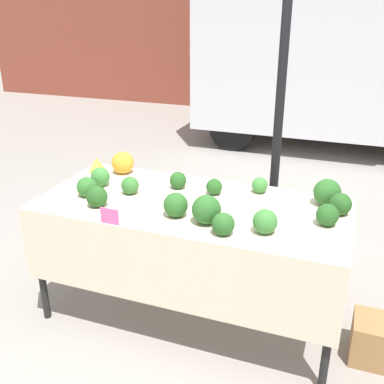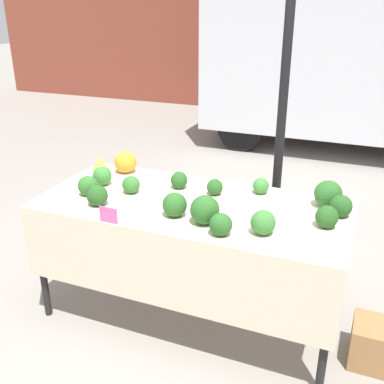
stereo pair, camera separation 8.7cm
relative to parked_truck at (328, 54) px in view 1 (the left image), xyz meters
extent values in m
plane|color=gray|center=(-0.42, -5.04, -1.44)|extent=(40.00, 40.00, 0.00)
cylinder|color=black|center=(0.00, -4.26, -0.32)|extent=(0.07, 0.07, 2.24)
cube|color=silver|center=(-0.46, 0.00, 0.10)|extent=(2.89, 2.22, 2.42)
cylinder|color=black|center=(-1.25, -0.91, -1.08)|extent=(0.73, 0.22, 0.73)
cylinder|color=black|center=(-1.25, 0.91, -1.08)|extent=(0.73, 0.22, 0.73)
cube|color=beige|center=(-0.42, -5.04, -0.55)|extent=(2.10, 0.97, 0.03)
cube|color=beige|center=(-0.42, -5.52, -0.81)|extent=(2.10, 0.01, 0.50)
cylinder|color=black|center=(-1.41, -5.46, -1.00)|extent=(0.05, 0.05, 0.87)
cylinder|color=black|center=(0.57, -5.46, -1.00)|extent=(0.05, 0.05, 0.87)
cylinder|color=black|center=(-1.41, -4.61, -1.00)|extent=(0.05, 0.05, 0.87)
cylinder|color=black|center=(0.57, -4.61, -1.00)|extent=(0.05, 0.05, 0.87)
sphere|color=orange|center=(-1.14, -4.68, -0.45)|extent=(0.18, 0.18, 0.18)
cone|color=#93B238|center=(-1.35, -4.71, -0.48)|extent=(0.14, 0.14, 0.11)
sphere|color=#285B23|center=(0.44, -4.75, -0.45)|extent=(0.18, 0.18, 0.18)
sphere|color=#285B23|center=(-0.23, -5.29, -0.45)|extent=(0.18, 0.18, 0.18)
sphere|color=#23511E|center=(-0.99, -5.31, -0.46)|extent=(0.14, 0.14, 0.14)
sphere|color=#23511E|center=(0.53, -4.88, -0.46)|extent=(0.14, 0.14, 0.14)
sphere|color=#387533|center=(-0.03, -4.70, -0.48)|extent=(0.11, 0.11, 0.11)
sphere|color=#387533|center=(-1.16, -4.98, -0.47)|extent=(0.14, 0.14, 0.14)
sphere|color=#387533|center=(0.13, -5.29, -0.46)|extent=(0.15, 0.15, 0.15)
sphere|color=#23511E|center=(0.47, -5.07, -0.47)|extent=(0.14, 0.14, 0.14)
sphere|color=#336B2D|center=(-0.89, -5.03, -0.47)|extent=(0.13, 0.13, 0.13)
sphere|color=#285B23|center=(-0.09, -5.40, -0.47)|extent=(0.14, 0.14, 0.14)
sphere|color=#2D6628|center=(-1.15, -5.18, -0.47)|extent=(0.14, 0.14, 0.14)
sphere|color=#23511E|center=(-0.61, -4.82, -0.47)|extent=(0.12, 0.12, 0.12)
sphere|color=#285B23|center=(-0.44, -5.27, -0.46)|extent=(0.16, 0.16, 0.16)
sphere|color=#23511E|center=(-0.32, -4.84, -0.48)|extent=(0.12, 0.12, 0.12)
cube|color=#F45B9E|center=(-0.78, -5.51, -0.48)|extent=(0.12, 0.01, 0.10)
camera|label=1|loc=(0.55, -7.65, 0.71)|focal=42.00mm
camera|label=2|loc=(0.63, -7.62, 0.71)|focal=42.00mm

